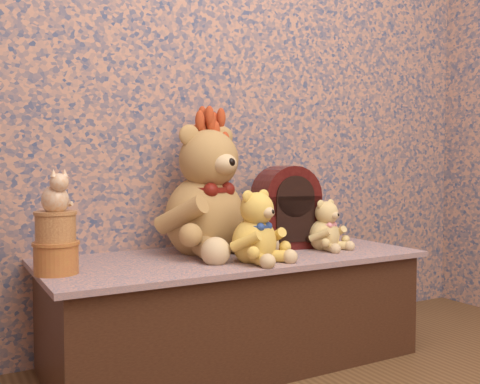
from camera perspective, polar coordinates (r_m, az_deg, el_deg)
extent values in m
cube|color=#374A71|center=(2.35, -4.28, 16.47)|extent=(3.00, 0.10, 2.60)
cube|color=#3A5378|center=(2.09, -0.69, -12.18)|extent=(1.41, 0.61, 0.41)
cylinder|color=tan|center=(2.13, -3.43, -3.64)|extent=(0.12, 0.12, 0.20)
cylinder|color=gold|center=(1.79, -18.81, -6.64)|extent=(0.16, 0.16, 0.10)
cylinder|color=#DFAF61|center=(1.78, -18.86, -3.56)|extent=(0.15, 0.15, 0.10)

